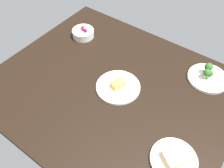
{
  "coord_description": "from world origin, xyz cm",
  "views": [
    {
      "loc": [
        -47.15,
        64.55,
        98.08
      ],
      "look_at": [
        0.0,
        0.0,
        6.0
      ],
      "focal_mm": 38.67,
      "sensor_mm": 36.0,
      "label": 1
    }
  ],
  "objects_px": {
    "bowl_berries": "(83,33)",
    "plate_broccoli": "(208,77)",
    "plate_sandwich": "(174,159)",
    "plate_cheese": "(118,86)"
  },
  "relations": [
    {
      "from": "bowl_berries",
      "to": "plate_broccoli",
      "type": "distance_m",
      "value": 0.77
    },
    {
      "from": "plate_cheese",
      "to": "plate_sandwich",
      "type": "xyz_separation_m",
      "value": [
        -0.4,
        0.18,
        0.0
      ]
    },
    {
      "from": "plate_sandwich",
      "to": "plate_broccoli",
      "type": "relative_size",
      "value": 0.91
    },
    {
      "from": "bowl_berries",
      "to": "plate_sandwich",
      "type": "distance_m",
      "value": 0.91
    },
    {
      "from": "bowl_berries",
      "to": "plate_cheese",
      "type": "bearing_deg",
      "value": 152.54
    },
    {
      "from": "plate_sandwich",
      "to": "plate_broccoli",
      "type": "xyz_separation_m",
      "value": [
        0.06,
        -0.51,
        0.0
      ]
    },
    {
      "from": "plate_broccoli",
      "to": "plate_cheese",
      "type": "bearing_deg",
      "value": 43.56
    },
    {
      "from": "plate_cheese",
      "to": "plate_sandwich",
      "type": "bearing_deg",
      "value": 155.59
    },
    {
      "from": "bowl_berries",
      "to": "plate_broccoli",
      "type": "xyz_separation_m",
      "value": [
        -0.76,
        -0.11,
        -0.01
      ]
    },
    {
      "from": "plate_sandwich",
      "to": "plate_broccoli",
      "type": "distance_m",
      "value": 0.51
    }
  ]
}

